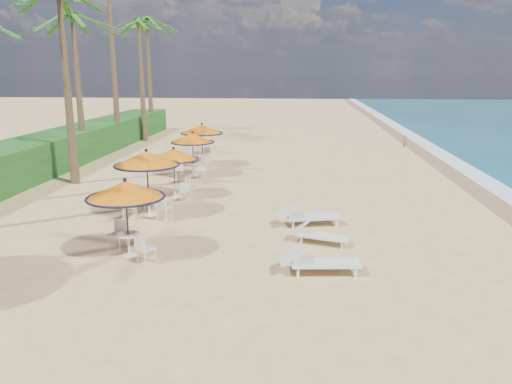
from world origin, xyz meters
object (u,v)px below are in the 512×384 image
(station_0, at_px, (126,197))
(station_2, at_px, (175,159))
(lounger_near, at_px, (317,261))
(station_3, at_px, (192,144))
(lounger_mid, at_px, (318,234))
(station_1, at_px, (146,167))
(station_4, at_px, (202,133))
(lounger_far, at_px, (307,216))

(station_0, relative_size, station_2, 1.08)
(station_0, distance_m, lounger_near, 5.67)
(station_3, distance_m, lounger_near, 13.51)
(lounger_mid, bearing_deg, lounger_near, -73.02)
(station_2, xyz_separation_m, lounger_near, (5.78, -7.69, -1.30))
(station_1, relative_size, station_2, 1.16)
(station_1, height_order, station_3, station_1)
(station_1, bearing_deg, station_2, 82.77)
(station_3, height_order, station_4, station_4)
(station_0, relative_size, station_4, 0.95)
(lounger_near, bearing_deg, station_4, 106.51)
(station_0, distance_m, station_2, 6.90)
(station_4, bearing_deg, station_3, -88.85)
(lounger_far, bearing_deg, station_1, 160.00)
(station_4, bearing_deg, lounger_near, -67.84)
(lounger_near, bearing_deg, station_2, 121.27)
(station_0, height_order, station_1, station_1)
(station_2, bearing_deg, station_3, 92.43)
(station_0, distance_m, lounger_mid, 5.93)
(station_4, bearing_deg, station_1, -90.65)
(lounger_mid, bearing_deg, station_1, 176.84)
(station_3, relative_size, station_4, 0.93)
(station_4, bearing_deg, lounger_far, -61.35)
(station_1, bearing_deg, station_3, 88.67)
(station_1, distance_m, station_3, 7.14)
(station_0, height_order, lounger_far, station_0)
(lounger_near, bearing_deg, station_0, 166.00)
(station_4, distance_m, lounger_near, 16.02)
(station_0, distance_m, station_1, 4.18)
(lounger_mid, bearing_deg, station_2, 156.86)
(station_0, bearing_deg, lounger_far, 33.37)
(station_2, bearing_deg, lounger_near, -53.08)
(station_3, distance_m, lounger_far, 9.79)
(station_2, height_order, lounger_near, station_2)
(station_2, bearing_deg, lounger_far, -32.15)
(station_0, xyz_separation_m, lounger_mid, (5.51, 1.60, -1.48))
(station_1, height_order, lounger_mid, station_1)
(station_2, distance_m, station_3, 4.37)
(lounger_near, distance_m, lounger_far, 4.22)
(station_2, xyz_separation_m, station_4, (-0.24, 7.08, 0.22))
(station_1, height_order, lounger_near, station_1)
(station_1, height_order, station_2, station_1)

